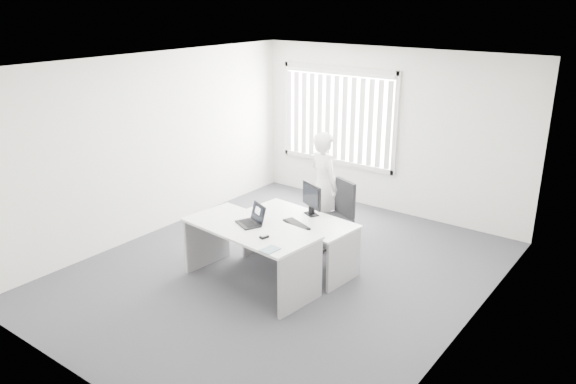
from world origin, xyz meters
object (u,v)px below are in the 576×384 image
Objects in this scene: office_chair at (336,227)px; monitor at (312,199)px; laptop at (248,215)px; desk_near at (250,243)px; desk_far at (299,232)px; person at (324,185)px.

office_chair is 2.31× the size of monitor.
office_chair is 1.73m from laptop.
monitor reaches higher than desk_near.
desk_far is at bearing -72.89° from office_chair.
office_chair is 0.88m from monitor.
office_chair reaches higher than desk_near.
monitor is (0.26, 1.01, 0.36)m from desk_near.
desk_near is 1.12× the size of desk_far.
desk_near is at bearing -11.59° from laptop.
person reaches higher than monitor.
laptop is (-0.35, -1.58, 0.62)m from office_chair.
monitor is at bearing 96.06° from laptop.
desk_near is at bearing -79.28° from monitor.
person is 1.83m from laptop.
desk_near reaches higher than desk_far.
laptop reaches higher than desk_near.
laptop is at bearing -83.81° from monitor.
laptop reaches higher than office_chair.
desk_far is 1.59× the size of office_chair.
monitor is at bearing -69.74° from office_chair.
desk_near is 5.55× the size of laptop.
desk_near is 0.37m from laptop.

